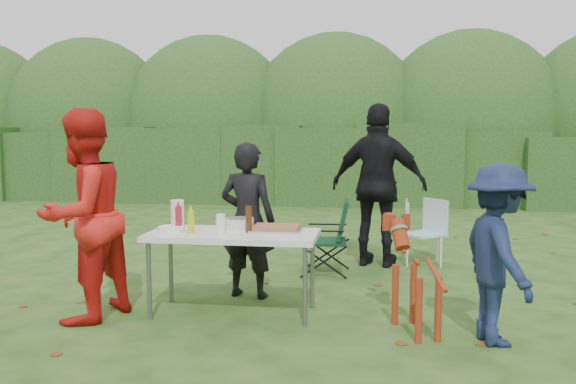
# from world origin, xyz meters

# --- Properties ---
(ground) EXTENTS (80.00, 80.00, 0.00)m
(ground) POSITION_xyz_m (0.00, 0.00, 0.00)
(ground) COLOR #1E4211
(hedge_row) EXTENTS (22.00, 1.40, 1.70)m
(hedge_row) POSITION_xyz_m (0.00, 8.00, 0.85)
(hedge_row) COLOR #23471C
(hedge_row) RESTS_ON ground
(shrub_backdrop) EXTENTS (20.00, 2.60, 3.20)m
(shrub_backdrop) POSITION_xyz_m (0.00, 9.60, 1.60)
(shrub_backdrop) COLOR #3D6628
(shrub_backdrop) RESTS_ON ground
(folding_table) EXTENTS (1.50, 0.70, 0.74)m
(folding_table) POSITION_xyz_m (-0.22, -0.26, 0.69)
(folding_table) COLOR silver
(folding_table) RESTS_ON ground
(person_cook) EXTENTS (0.61, 0.46, 1.53)m
(person_cook) POSITION_xyz_m (-0.21, 0.31, 0.76)
(person_cook) COLOR black
(person_cook) RESTS_ON ground
(person_red_jacket) EXTENTS (0.93, 1.06, 1.83)m
(person_red_jacket) POSITION_xyz_m (-1.46, -0.61, 0.91)
(person_red_jacket) COLOR red
(person_red_jacket) RESTS_ON ground
(person_black_puffy) EXTENTS (1.23, 0.74, 1.96)m
(person_black_puffy) POSITION_xyz_m (1.06, 1.87, 0.98)
(person_black_puffy) COLOR black
(person_black_puffy) RESTS_ON ground
(child) EXTENTS (0.73, 1.00, 1.40)m
(child) POSITION_xyz_m (1.97, -0.69, 0.70)
(child) COLOR #152041
(child) RESTS_ON ground
(dog) EXTENTS (0.68, 1.01, 0.89)m
(dog) POSITION_xyz_m (1.37, -0.55, 0.45)
(dog) COLOR maroon
(dog) RESTS_ON ground
(camping_chair) EXTENTS (0.56, 0.56, 0.85)m
(camping_chair) POSITION_xyz_m (0.47, 1.36, 0.43)
(camping_chair) COLOR #0F331C
(camping_chair) RESTS_ON ground
(lawn_chair) EXTENTS (0.66, 0.66, 0.79)m
(lawn_chair) POSITION_xyz_m (1.61, 2.09, 0.40)
(lawn_chair) COLOR #49ACCF
(lawn_chair) RESTS_ON ground
(food_tray) EXTENTS (0.45, 0.30, 0.02)m
(food_tray) POSITION_xyz_m (0.15, -0.16, 0.75)
(food_tray) COLOR #B7B7BA
(food_tray) RESTS_ON folding_table
(focaccia_bread) EXTENTS (0.40, 0.26, 0.04)m
(focaccia_bread) POSITION_xyz_m (0.15, -0.16, 0.78)
(focaccia_bread) COLOR #9C5D3E
(focaccia_bread) RESTS_ON food_tray
(mustard_bottle) EXTENTS (0.06, 0.06, 0.20)m
(mustard_bottle) POSITION_xyz_m (-0.57, -0.37, 0.84)
(mustard_bottle) COLOR #BBC715
(mustard_bottle) RESTS_ON folding_table
(ketchup_bottle) EXTENTS (0.06, 0.06, 0.22)m
(ketchup_bottle) POSITION_xyz_m (-0.72, -0.27, 0.85)
(ketchup_bottle) COLOR #A51D2C
(ketchup_bottle) RESTS_ON folding_table
(beer_bottle) EXTENTS (0.06, 0.06, 0.24)m
(beer_bottle) POSITION_xyz_m (-0.08, -0.25, 0.86)
(beer_bottle) COLOR #47230F
(beer_bottle) RESTS_ON folding_table
(paper_towel_roll) EXTENTS (0.12, 0.12, 0.26)m
(paper_towel_roll) POSITION_xyz_m (-0.78, -0.11, 0.87)
(paper_towel_roll) COLOR white
(paper_towel_roll) RESTS_ON folding_table
(cup_stack) EXTENTS (0.08, 0.08, 0.18)m
(cup_stack) POSITION_xyz_m (-0.29, -0.40, 0.83)
(cup_stack) COLOR white
(cup_stack) RESTS_ON folding_table
(pasta_bowl) EXTENTS (0.26, 0.26, 0.10)m
(pasta_bowl) POSITION_xyz_m (-0.20, -0.08, 0.79)
(pasta_bowl) COLOR silver
(pasta_bowl) RESTS_ON folding_table
(plate_stack) EXTENTS (0.24, 0.24, 0.05)m
(plate_stack) POSITION_xyz_m (-0.77, -0.33, 0.77)
(plate_stack) COLOR white
(plate_stack) RESTS_ON folding_table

